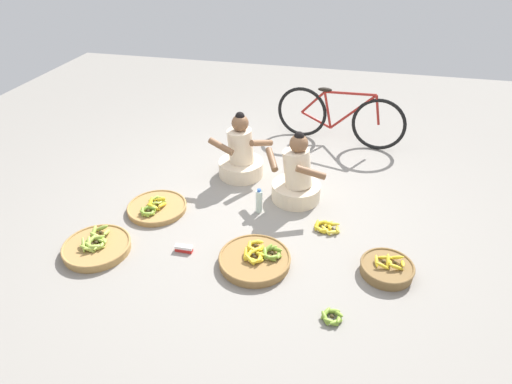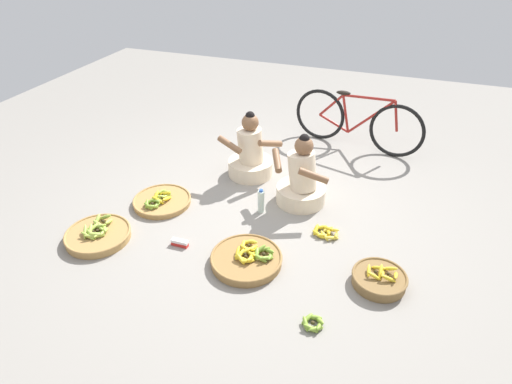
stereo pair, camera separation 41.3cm
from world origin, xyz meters
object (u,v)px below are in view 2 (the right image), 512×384
Objects in this scene: banana_basket_mid_right at (247,259)px; banana_basket_near_vendor at (162,201)px; bicycle_leaning at (357,121)px; banana_basket_near_bicycle at (98,234)px; loose_bananas_front_center at (326,232)px; water_bottle at (261,201)px; loose_bananas_mid_left at (313,323)px; banana_basket_front_right at (379,279)px; packet_carton_stack at (180,243)px; vendor_woman_behind at (250,155)px; vendor_woman_front at (301,181)px.

banana_basket_mid_right reaches higher than banana_basket_near_vendor.
banana_basket_near_bicycle is (-1.97, -2.74, -0.31)m from bicycle_leaning.
banana_basket_near_bicycle is 2.16m from loose_bananas_front_center.
loose_bananas_front_center is 0.73m from water_bottle.
banana_basket_front_right is at bearing 56.02° from loose_bananas_mid_left.
water_bottle reaches higher than loose_bananas_front_center.
banana_basket_near_bicycle is 3.79× the size of packet_carton_stack.
water_bottle is at bearing 152.88° from banana_basket_front_right.
bicycle_leaning is 6.06× the size of loose_bananas_front_center.
banana_basket_front_right reaches higher than packet_carton_stack.
loose_bananas_mid_left is (1.21, -1.93, -0.22)m from vendor_woman_behind.
bicycle_leaning is (0.33, 1.48, 0.11)m from vendor_woman_front.
loose_bananas_front_center reaches higher than loose_bananas_mid_left.
banana_basket_near_bicycle is at bearing -125.73° from bicycle_leaning.
bicycle_leaning is at bearing 103.64° from banana_basket_front_right.
banana_basket_mid_right is 1.30m from banana_basket_near_vendor.
bicycle_leaning is at bearing 93.42° from loose_bananas_mid_left.
banana_basket_front_right is at bearing 3.72° from packet_carton_stack.
vendor_woman_front reaches higher than packet_carton_stack.
loose_bananas_mid_left is (2.15, -0.32, -0.02)m from banana_basket_near_bicycle.
vendor_woman_behind is 0.47× the size of bicycle_leaning.
banana_basket_mid_right is at bearing 6.29° from banana_basket_near_bicycle.
banana_basket_near_bicycle is at bearing -158.73° from loose_bananas_front_center.
banana_basket_near_bicycle is 1.34× the size of banana_basket_front_right.
banana_basket_mid_right is at bearing -79.87° from water_bottle.
banana_basket_front_right is at bearing 6.40° from banana_basket_near_bicycle.
vendor_woman_front reaches higher than loose_bananas_mid_left.
banana_basket_front_right is 0.75× the size of banana_basket_near_vendor.
loose_bananas_front_center is (-0.55, 0.50, -0.03)m from banana_basket_front_right.
packet_carton_stack is at bearing -114.99° from bicycle_leaning.
banana_basket_near_bicycle is 0.79m from packet_carton_stack.
banana_basket_near_bicycle is 1.00× the size of banana_basket_near_vendor.
banana_basket_mid_right is 0.86m from loose_bananas_mid_left.
vendor_woman_front reaches higher than loose_bananas_front_center.
banana_basket_front_right is 2.34m from banana_basket_near_vendor.
vendor_woman_front is at bearing 37.49° from banana_basket_near_bicycle.
vendor_woman_behind is at bearing 53.10° from banana_basket_near_vendor.
banana_basket_front_right is 1.80m from packet_carton_stack.
packet_carton_stack is at bearing -153.69° from loose_bananas_front_center.
water_bottle is at bearing 100.13° from banana_basket_mid_right.
loose_bananas_mid_left is (0.52, -1.58, -0.22)m from vendor_woman_front.
vendor_woman_behind is 1.24× the size of banana_basket_mid_right.
banana_basket_near_vendor is at bearing -126.90° from vendor_woman_behind.
bicycle_leaning is 8.69× the size of loose_bananas_mid_left.
banana_basket_near_vendor is 0.74m from packet_carton_stack.
loose_bananas_mid_left is at bearing -57.90° from vendor_woman_behind.
vendor_woman_front is 1.52m from bicycle_leaning.
banana_basket_mid_right reaches higher than loose_bananas_front_center.
banana_basket_mid_right is 1.45m from banana_basket_near_bicycle.
packet_carton_stack is at bearing -128.52° from vendor_woman_front.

